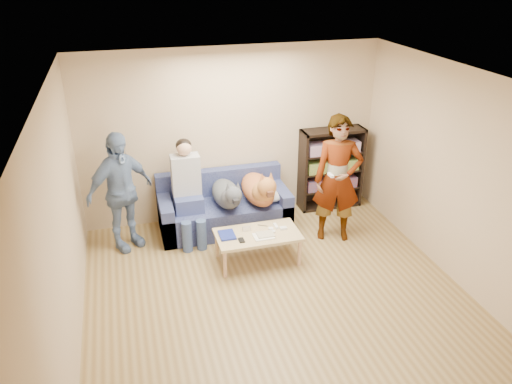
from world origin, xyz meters
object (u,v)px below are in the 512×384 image
object	(u,v)px
person_standing_right	(338,179)
coffee_table	(258,237)
person_standing_left	(120,192)
person_seated	(187,187)
dog_tan	(260,189)
notebook_blue	(227,235)
dog_gray	(227,194)
bookshelf	(331,167)
sofa	(224,210)
camera_silver	(246,229)

from	to	relation	value
person_standing_right	coffee_table	bearing A→B (deg)	-147.93
person_standing_left	person_seated	size ratio (longest dim) A/B	1.14
dog_tan	notebook_blue	bearing A→B (deg)	-130.42
dog_gray	dog_tan	xyz separation A→B (m)	(0.47, -0.02, 0.03)
person_standing_left	bookshelf	xyz separation A→B (m)	(3.24, 0.42, -0.16)
sofa	coffee_table	distance (m)	1.08
person_standing_left	sofa	bearing A→B (deg)	-23.09
dog_gray	bookshelf	distance (m)	1.83
dog_tan	coffee_table	bearing A→B (deg)	-107.56
coffee_table	person_standing_right	bearing A→B (deg)	14.45
notebook_blue	bookshelf	world-z (taller)	bookshelf
bookshelf	dog_gray	bearing A→B (deg)	-166.37
person_standing_left	dog_gray	distance (m)	1.48
person_standing_left	dog_gray	size ratio (longest dim) A/B	1.36
person_seated	dog_tan	world-z (taller)	person_seated
sofa	dog_gray	world-z (taller)	dog_gray
person_standing_left	bookshelf	world-z (taller)	person_standing_left
dog_tan	coffee_table	world-z (taller)	dog_tan
camera_silver	bookshelf	size ratio (longest dim) A/B	0.08
camera_silver	sofa	world-z (taller)	sofa
person_standing_right	dog_tan	distance (m)	1.13
person_standing_right	notebook_blue	xyz separation A→B (m)	(-1.64, -0.27, -0.48)
dog_tan	bookshelf	bearing A→B (deg)	19.19
dog_gray	person_standing_right	bearing A→B (deg)	-20.11
dog_gray	person_seated	bearing A→B (deg)	172.68
camera_silver	bookshelf	bearing A→B (deg)	34.52
dog_tan	person_standing_right	bearing A→B (deg)	-27.40
sofa	dog_gray	bearing A→B (deg)	-84.20
coffee_table	bookshelf	distance (m)	2.05
person_standing_right	camera_silver	size ratio (longest dim) A/B	16.57
sofa	coffee_table	world-z (taller)	sofa
notebook_blue	coffee_table	bearing A→B (deg)	-7.13
person_standing_right	person_seated	size ratio (longest dim) A/B	1.24
coffee_table	bookshelf	size ratio (longest dim) A/B	0.85
person_seated	bookshelf	xyz separation A→B (m)	(2.33, 0.36, -0.09)
person_standing_right	coffee_table	distance (m)	1.39
dog_tan	bookshelf	distance (m)	1.39
person_standing_left	dog_tan	world-z (taller)	person_standing_left
dog_gray	coffee_table	distance (m)	0.91
notebook_blue	person_standing_left	bearing A→B (deg)	147.46
person_standing_left	dog_gray	world-z (taller)	person_standing_left
notebook_blue	dog_tan	xyz separation A→B (m)	(0.66, 0.78, 0.22)
person_standing_left	bookshelf	size ratio (longest dim) A/B	1.29
person_standing_right	dog_gray	bearing A→B (deg)	177.51
notebook_blue	bookshelf	xyz separation A→B (m)	(1.97, 1.23, 0.25)
notebook_blue	person_seated	size ratio (longest dim) A/B	0.18
person_standing_left	coffee_table	xyz separation A→B (m)	(1.67, -0.86, -0.47)
sofa	person_seated	world-z (taller)	person_seated
coffee_table	dog_gray	bearing A→B (deg)	103.88
person_standing_right	sofa	bearing A→B (deg)	171.25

